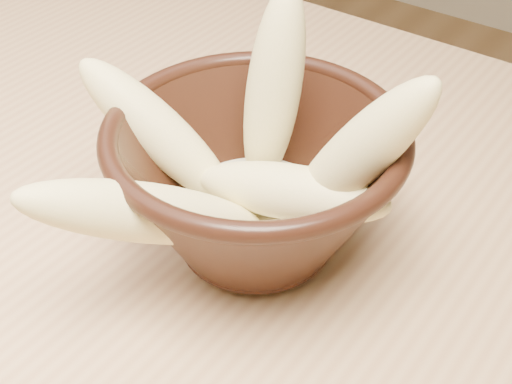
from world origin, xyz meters
TOP-DOWN VIEW (x-y plane):
  - table at (0.00, 0.00)m, footprint 1.20×0.80m
  - bowl at (0.05, 0.02)m, footprint 0.20×0.20m
  - milk_puddle at (0.05, 0.02)m, footprint 0.11×0.11m
  - banana_upright at (0.04, 0.06)m, footprint 0.04×0.07m
  - banana_left at (-0.02, 0.00)m, footprint 0.14×0.07m
  - banana_right at (0.12, 0.04)m, footprint 0.12×0.06m
  - banana_across at (0.08, 0.02)m, footprint 0.14×0.07m
  - banana_front at (0.03, -0.06)m, footprint 0.11×0.17m

SIDE VIEW (x-z plane):
  - table at x=0.00m, z-range 0.30..1.05m
  - milk_puddle at x=0.05m, z-range 0.78..0.79m
  - bowl at x=0.05m, z-range 0.76..0.87m
  - banana_across at x=0.08m, z-range 0.79..0.85m
  - banana_front at x=0.03m, z-range 0.77..0.89m
  - banana_left at x=-0.02m, z-range 0.78..0.89m
  - banana_right at x=0.12m, z-range 0.78..0.93m
  - banana_upright at x=0.04m, z-range 0.79..0.94m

